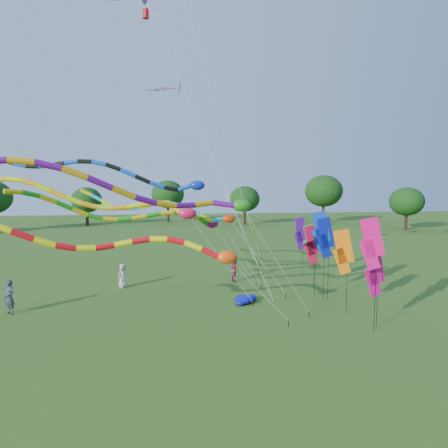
{
  "coord_description": "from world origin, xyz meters",
  "views": [
    {
      "loc": [
        -3.49,
        -15.96,
        6.71
      ],
      "look_at": [
        -0.43,
        3.35,
        4.8
      ],
      "focal_mm": 30.0,
      "sensor_mm": 36.0,
      "label": 1
    }
  ],
  "objects": [
    {
      "name": "ground",
      "position": [
        0.0,
        0.0,
        0.0
      ],
      "size": [
        160.0,
        160.0,
        0.0
      ],
      "primitive_type": "plane",
      "color": "#2D5B18",
      "rests_on": "ground"
    },
    {
      "name": "tree_ring",
      "position": [
        2.85,
        -3.93,
        5.42
      ],
      "size": [
        114.68,
        117.46,
        9.57
      ],
      "color": "#382314",
      "rests_on": "ground"
    },
    {
      "name": "tube_kite_red",
      "position": [
        -4.84,
        0.78,
        4.19
      ],
      "size": [
        14.1,
        1.45,
        6.31
      ],
      "rotation": [
        0.0,
        0.0,
        0.01
      ],
      "color": "black",
      "rests_on": "ground"
    },
    {
      "name": "tube_kite_orange",
      "position": [
        -6.3,
        5.77,
        5.92
      ],
      "size": [
        14.74,
        2.92,
        7.88
      ],
      "rotation": [
        0.0,
        0.0,
        -0.21
      ],
      "color": "black",
      "rests_on": "ground"
    },
    {
      "name": "tube_kite_purple",
      "position": [
        -4.83,
        0.07,
        6.6
      ],
      "size": [
        16.33,
        3.28,
        8.46
      ],
      "rotation": [
        0.0,
        0.0,
        0.2
      ],
      "color": "black",
      "rests_on": "ground"
    },
    {
      "name": "tube_kite_blue",
      "position": [
        -6.05,
        8.55,
        7.5
      ],
      "size": [
        16.34,
        2.47,
        9.18
      ],
      "rotation": [
        0.0,
        0.0,
        -0.11
      ],
      "color": "black",
      "rests_on": "ground"
    },
    {
      "name": "tube_kite_cyan",
      "position": [
        -3.06,
        7.06,
        5.33
      ],
      "size": [
        12.26,
        3.56,
        7.08
      ],
      "rotation": [
        0.0,
        0.0,
        -0.24
      ],
      "color": "black",
      "rests_on": "ground"
    },
    {
      "name": "tube_kite_green",
      "position": [
        -4.47,
        5.35,
        5.16
      ],
      "size": [
        13.15,
        5.11,
        7.21
      ],
      "rotation": [
        0.0,
        0.0,
        0.37
      ],
      "color": "black",
      "rests_on": "ground"
    },
    {
      "name": "delta_kite_high_c",
      "position": [
        -2.39,
        11.04,
        13.74
      ],
      "size": [
        7.15,
        7.66,
        15.97
      ],
      "rotation": [
        0.0,
        0.0,
        -0.06
      ],
      "color": "black",
      "rests_on": "ground"
    },
    {
      "name": "banner_pole_blue_b",
      "position": [
        5.84,
        4.7,
        3.75
      ],
      "size": [
        1.16,
        0.15,
        5.01
      ],
      "rotation": [
        0.0,
        0.0,
        0.06
      ],
      "color": "black",
      "rests_on": "ground"
    },
    {
      "name": "banner_pole_violet",
      "position": [
        6.38,
        10.28,
        3.31
      ],
      "size": [
        1.13,
        0.42,
        4.58
      ],
      "rotation": [
        0.0,
        0.0,
        0.3
      ],
      "color": "black",
      "rests_on": "ground"
    },
    {
      "name": "banner_pole_orange",
      "position": [
        5.93,
        2.61,
        3.26
      ],
      "size": [
        1.1,
        0.52,
        4.52
      ],
      "rotation": [
        0.0,
        0.0,
        -0.39
      ],
      "color": "black",
      "rests_on": "ground"
    },
    {
      "name": "banner_pole_magenta_a",
      "position": [
        6.26,
        0.08,
        2.76
      ],
      "size": [
        1.16,
        0.29,
        4.01
      ],
      "rotation": [
        0.0,
        0.0,
        0.18
      ],
      "color": "black",
      "rests_on": "ground"
    },
    {
      "name": "banner_pole_magenta_b",
      "position": [
        5.86,
        -0.25,
        4.12
      ],
      "size": [
        1.11,
        0.49,
        5.4
      ],
      "rotation": [
        0.0,
        0.0,
        -0.36
      ],
      "color": "black",
      "rests_on": "ground"
    },
    {
      "name": "banner_pole_red",
      "position": [
        5.35,
        5.48,
        3.24
      ],
      "size": [
        1.16,
        0.17,
        4.5
      ],
      "rotation": [
        0.0,
        0.0,
        0.08
      ],
      "color": "black",
      "rests_on": "ground"
    },
    {
      "name": "banner_pole_green",
      "position": [
        6.31,
        8.01,
        3.02
      ],
      "size": [
        1.16,
        0.19,
        4.28
      ],
      "rotation": [
        0.0,
        0.0,
        -0.09
      ],
      "color": "black",
      "rests_on": "ground"
    },
    {
      "name": "banner_pole_blue_a",
      "position": [
        5.59,
        4.79,
        4.09
      ],
      "size": [
        1.16,
        0.29,
        5.37
      ],
      "rotation": [
        0.0,
        0.0,
        -0.19
      ],
      "color": "black",
      "rests_on": "ground"
    },
    {
      "name": "blue_nylon_heap",
      "position": [
        1.16,
        4.7,
        0.2
      ],
      "size": [
        1.38,
        1.18,
        0.44
      ],
      "color": "#0C12A4",
      "rests_on": "ground"
    },
    {
      "name": "person_a",
      "position": [
        -6.35,
        9.5,
        0.8
      ],
      "size": [
        0.92,
        0.91,
        1.61
      ],
      "primitive_type": "imported",
      "rotation": [
        0.0,
        0.0,
        0.75
      ],
      "color": "beige",
      "rests_on": "ground"
    },
    {
      "name": "person_b",
      "position": [
        -11.71,
        4.93,
        0.92
      ],
      "size": [
        0.8,
        0.77,
        1.85
      ],
      "primitive_type": "imported",
      "rotation": [
        0.0,
        0.0,
        -0.68
      ],
      "color": "#383B4F",
      "rests_on": "ground"
    },
    {
      "name": "person_c",
      "position": [
        1.4,
        9.95,
        0.85
      ],
      "size": [
        0.87,
        0.99,
        1.71
      ],
      "primitive_type": "imported",
      "rotation": [
        0.0,
        0.0,
        1.89
      ],
      "color": "maroon",
      "rests_on": "ground"
    }
  ]
}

